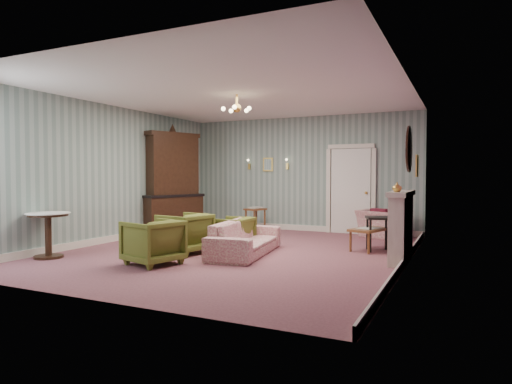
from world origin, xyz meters
The scene contains 27 objects.
floor centered at (0.00, 0.00, 0.00)m, with size 7.00×7.00×0.00m, color #8F535F.
ceiling centered at (0.00, 0.00, 2.90)m, with size 7.00×7.00×0.00m, color white.
wall_back centered at (0.00, 3.50, 1.45)m, with size 6.00×6.00×0.00m, color gray.
wall_front centered at (0.00, -3.50, 1.45)m, with size 6.00×6.00×0.00m, color gray.
wall_left centered at (-3.00, 0.00, 1.45)m, with size 7.00×7.00×0.00m, color gray.
wall_right centered at (3.00, 0.00, 1.45)m, with size 7.00×7.00×0.00m, color gray.
wall_right_floral centered at (2.98, 0.00, 1.45)m, with size 7.00×7.00×0.00m, color #B65B88.
door centered at (1.30, 3.46, 1.08)m, with size 1.12×0.12×2.16m, color white, non-canonical shape.
olive_chair_a centered at (-0.67, -1.60, 0.40)m, with size 0.77×0.72×0.79m, color #606824.
olive_chair_b centered at (-0.80, -0.52, 0.40)m, with size 0.78×0.73×0.81m, color #606824.
olive_chair_c centered at (-0.21, 0.25, 0.34)m, with size 0.67×0.62×0.69m, color #606824.
sofa_chintz centered at (0.25, -0.16, 0.40)m, with size 2.04×0.59×0.80m, color #A14159.
wingback_chair centered at (2.13, 3.05, 0.42)m, with size 0.97×0.63×0.85m, color #A14159.
dresser centered at (-2.65, 1.66, 1.30)m, with size 0.54×1.56×2.60m, color black, non-canonical shape.
fireplace centered at (2.86, 0.40, 0.58)m, with size 0.30×1.40×1.16m, color beige, non-canonical shape.
mantel_vase centered at (2.84, 0.00, 1.23)m, with size 0.15×0.15×0.15m, color gold.
oval_mirror centered at (2.96, 0.40, 1.85)m, with size 0.04×0.76×0.84m, color white, non-canonical shape.
framed_print centered at (2.97, 1.75, 1.60)m, with size 0.04×0.34×0.42m, color gold, non-canonical shape.
coffee_table centered at (2.18, 1.19, 0.21)m, with size 0.46×0.83×0.43m, color brown, non-canonical shape.
side_table_black centered at (2.36, 1.15, 0.33)m, with size 0.43×0.43×0.65m, color black, non-canonical shape.
pedestal_table centered at (-2.65, -1.92, 0.39)m, with size 0.72×0.72×0.79m, color black, non-canonical shape.
nesting_table centered at (-0.97, 2.83, 0.32)m, with size 0.38×0.49×0.63m, color brown, non-canonical shape.
gilt_mirror_back centered at (-0.90, 3.46, 1.70)m, with size 0.28×0.06×0.36m, color gold, non-canonical shape.
sconce_left centered at (-1.45, 3.44, 1.70)m, with size 0.16×0.12×0.30m, color gold, non-canonical shape.
sconce_right centered at (-0.35, 3.44, 1.70)m, with size 0.16×0.12×0.30m, color gold, non-canonical shape.
chandelier centered at (0.00, 0.00, 2.63)m, with size 0.56×0.56×0.36m, color gold, non-canonical shape.
burgundy_cushion centered at (2.08, 2.90, 0.48)m, with size 0.38×0.10×0.38m, color maroon.
Camera 1 is at (3.79, -7.21, 1.43)m, focal length 31.01 mm.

